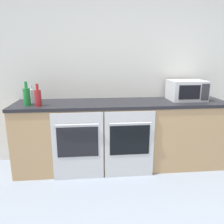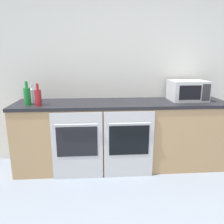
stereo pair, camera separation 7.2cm
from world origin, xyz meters
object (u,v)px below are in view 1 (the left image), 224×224
object	(u,v)px
microwave	(187,90)
bottle_green	(27,96)
oven_right	(129,144)
bottle_red	(38,97)
bottle_clear	(32,96)
oven_left	(78,146)

from	to	relation	value
microwave	bottle_green	size ratio (longest dim) A/B	1.62
oven_right	microwave	distance (m)	1.10
bottle_red	bottle_clear	world-z (taller)	bottle_red
bottle_red	oven_right	bearing A→B (deg)	-9.00
oven_left	bottle_red	bearing A→B (deg)	159.50
oven_left	bottle_clear	world-z (taller)	bottle_clear
bottle_red	bottle_clear	size ratio (longest dim) A/B	1.13
oven_right	microwave	world-z (taller)	microwave
bottle_red	oven_left	bearing A→B (deg)	-20.50
microwave	bottle_clear	distance (m)	2.06
oven_left	bottle_red	size ratio (longest dim) A/B	3.16
microwave	bottle_green	world-z (taller)	bottle_green
oven_left	bottle_green	distance (m)	0.87
oven_right	microwave	xyz separation A→B (m)	(0.85, 0.38, 0.60)
microwave	bottle_green	xyz separation A→B (m)	(-2.07, -0.15, -0.02)
microwave	bottle_clear	world-z (taller)	microwave
bottle_clear	bottle_green	bearing A→B (deg)	-96.02
oven_right	bottle_green	xyz separation A→B (m)	(-1.23, 0.22, 0.58)
microwave	bottle_clear	xyz separation A→B (m)	(-2.06, 0.00, -0.04)
oven_left	microwave	bearing A→B (deg)	14.29
oven_right	oven_left	bearing A→B (deg)	180.00
bottle_green	microwave	bearing A→B (deg)	4.22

